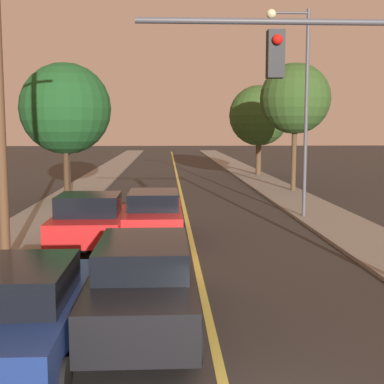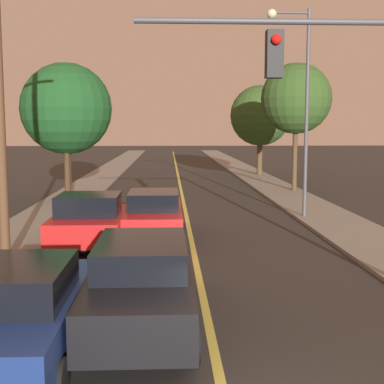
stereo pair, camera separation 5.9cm
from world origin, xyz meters
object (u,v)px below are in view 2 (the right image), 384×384
object	(u,v)px
car_near_lane_front	(142,280)
traffic_signal_mast	(362,100)
streetlamp_right	(298,87)
tree_left_far	(66,109)
tree_right_near	(260,116)
tree_left_near	(66,110)
tree_right_far	(296,99)
car_outer_lane_second	(90,220)
car_near_lane_second	(154,214)
car_outer_lane_front	(16,311)

from	to	relation	value
car_near_lane_front	traffic_signal_mast	bearing A→B (deg)	15.11
streetlamp_right	tree_left_far	bearing A→B (deg)	153.44
car_near_lane_front	tree_right_near	xyz separation A→B (m)	(7.13, 29.49, 3.55)
traffic_signal_mast	tree_left_near	size ratio (longest dim) A/B	1.02
car_near_lane_front	tree_right_far	distance (m)	21.32
tree_right_near	tree_right_far	bearing A→B (deg)	-88.75
car_outer_lane_second	streetlamp_right	size ratio (longest dim) A/B	0.50
car_near_lane_front	car_near_lane_second	distance (m)	7.58
tree_left_near	car_near_lane_second	bearing A→B (deg)	-62.07
car_outer_lane_front	tree_right_near	world-z (taller)	tree_right_near
traffic_signal_mast	streetlamp_right	bearing A→B (deg)	83.52
car_near_lane_front	streetlamp_right	size ratio (longest dim) A/B	0.66
car_outer_lane_front	tree_right_near	xyz separation A→B (m)	(8.98, 30.82, 3.62)
car_near_lane_front	car_outer_lane_front	world-z (taller)	car_near_lane_front
tree_left_far	tree_right_near	size ratio (longest dim) A/B	0.99
tree_right_far	car_outer_lane_front	bearing A→B (deg)	-113.76
car_outer_lane_front	traffic_signal_mast	xyz separation A→B (m)	(6.11, 2.48, 3.29)
streetlamp_right	tree_left_far	distance (m)	10.74
car_near_lane_front	tree_right_near	bearing A→B (deg)	76.41
car_outer_lane_second	tree_right_near	bearing A→B (deg)	68.74
traffic_signal_mast	tree_left_far	distance (m)	16.95
car_outer_lane_second	tree_left_near	xyz separation A→B (m)	(-2.33, 9.05, 3.51)
tree_left_near	tree_right_near	distance (m)	18.02
tree_left_far	tree_left_near	bearing A→B (deg)	-85.12
car_outer_lane_front	car_outer_lane_second	xyz separation A→B (m)	(0.00, 7.74, 0.04)
streetlamp_right	tree_left_near	distance (m)	10.56
streetlamp_right	tree_right_far	bearing A→B (deg)	77.02
car_near_lane_front	car_outer_lane_second	size ratio (longest dim) A/B	1.33
car_near_lane_front	tree_left_near	bearing A→B (deg)	105.12
car_near_lane_second	car_outer_lane_second	world-z (taller)	car_outer_lane_second
car_outer_lane_front	tree_right_near	size ratio (longest dim) A/B	0.69
car_near_lane_front	streetlamp_right	distance (m)	12.97
tree_left_near	tree_right_far	bearing A→B (deg)	19.59
tree_left_near	streetlamp_right	bearing A→B (deg)	-24.84
traffic_signal_mast	streetlamp_right	world-z (taller)	streetlamp_right
car_near_lane_second	traffic_signal_mast	size ratio (longest dim) A/B	0.77
tree_right_near	tree_right_far	distance (m)	9.96
car_near_lane_front	streetlamp_right	world-z (taller)	streetlamp_right
streetlamp_right	traffic_signal_mast	bearing A→B (deg)	-96.48
tree_right_near	tree_right_far	xyz separation A→B (m)	(0.22, -9.93, 0.68)
car_near_lane_front	car_near_lane_second	bearing A→B (deg)	90.00
car_outer_lane_front	tree_left_near	xyz separation A→B (m)	(-2.33, 16.79, 3.55)
car_outer_lane_second	tree_right_far	world-z (taller)	tree_right_far
car_outer_lane_second	tree_right_far	distance (m)	16.60
traffic_signal_mast	tree_right_near	bearing A→B (deg)	84.22
streetlamp_right	tree_right_near	size ratio (longest dim) A/B	1.21
traffic_signal_mast	tree_right_near	distance (m)	28.49
car_outer_lane_second	tree_left_far	world-z (taller)	tree_left_far
tree_right_far	car_near_lane_front	bearing A→B (deg)	-110.59
traffic_signal_mast	tree_left_near	bearing A→B (deg)	120.53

